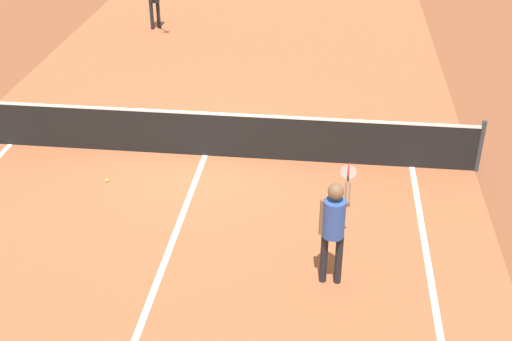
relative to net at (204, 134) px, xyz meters
The scene contains 6 objects.
ground_plane 0.49m from the net, ahead, with size 60.00×60.00×0.00m, color brown.
court_surface_inbounds 0.49m from the net, ahead, with size 10.62×24.40×0.00m, color #9E5433.
line_center_service 3.24m from the net, 90.00° to the right, with size 0.10×6.40×0.01m, color white.
net is the anchor object (origin of this frame).
player_near 4.52m from the net, 54.62° to the right, with size 0.52×1.22×1.71m.
tennis_ball_near_net 2.11m from the net, 143.00° to the right, with size 0.07×0.07×0.07m, color #CCE033.
Camera 1 is at (2.41, -11.77, 6.56)m, focal length 47.50 mm.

